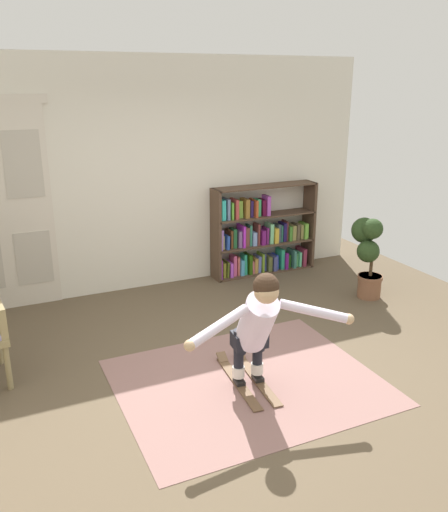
# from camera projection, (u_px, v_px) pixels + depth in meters

# --- Properties ---
(ground_plane) EXTENTS (7.20, 7.20, 0.00)m
(ground_plane) POSITION_uv_depth(u_px,v_px,m) (240.00, 375.00, 4.92)
(ground_plane) COLOR brown
(back_wall) EXTENTS (6.00, 0.10, 2.90)m
(back_wall) POSITION_uv_depth(u_px,v_px,m) (150.00, 176.00, 6.71)
(back_wall) COLOR silver
(back_wall) RESTS_ON ground
(double_door) EXTENTS (1.22, 0.05, 2.45)m
(double_door) POSITION_uv_depth(u_px,v_px,m) (2.00, 207.00, 6.03)
(double_door) COLOR beige
(double_door) RESTS_ON ground
(rug) EXTENTS (2.29, 1.88, 0.01)m
(rug) POSITION_uv_depth(u_px,v_px,m) (248.00, 382.00, 4.81)
(rug) COLOR #8C6560
(rug) RESTS_ON ground
(bookshelf) EXTENTS (1.51, 0.30, 1.24)m
(bookshelf) POSITION_uv_depth(u_px,v_px,m) (261.00, 236.00, 7.41)
(bookshelf) COLOR #4D392A
(bookshelf) RESTS_ON ground
(potted_plant) EXTENTS (0.39, 0.45, 1.03)m
(potted_plant) POSITION_uv_depth(u_px,v_px,m) (368.00, 251.00, 6.51)
(potted_plant) COLOR brown
(potted_plant) RESTS_ON ground
(skis_pair) EXTENTS (0.35, 0.97, 0.07)m
(skis_pair) POSITION_uv_depth(u_px,v_px,m) (246.00, 378.00, 4.83)
(skis_pair) COLOR brown
(skis_pair) RESTS_ON rug
(person_skier) EXTENTS (1.44, 0.71, 1.09)m
(person_skier) POSITION_uv_depth(u_px,v_px,m) (257.00, 321.00, 4.43)
(person_skier) COLOR white
(person_skier) RESTS_ON skis_pair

